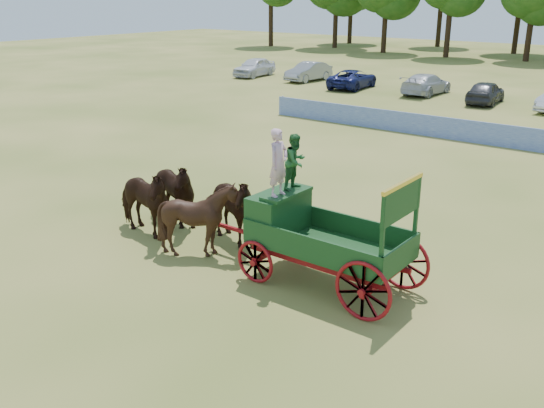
{
  "coord_description": "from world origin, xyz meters",
  "views": [
    {
      "loc": [
        7.31,
        -10.22,
        6.78
      ],
      "look_at": [
        -2.27,
        2.15,
        1.3
      ],
      "focal_mm": 40.0,
      "sensor_mm": 36.0,
      "label": 1
    }
  ],
  "objects": [
    {
      "name": "ground",
      "position": [
        0.0,
        0.0,
        0.0
      ],
      "size": [
        160.0,
        160.0,
        0.0
      ],
      "primitive_type": "plane",
      "color": "tan",
      "rests_on": "ground"
    },
    {
      "name": "horse_lead_left",
      "position": [
        -5.89,
        0.6,
        1.04
      ],
      "size": [
        2.5,
        1.22,
        2.08
      ],
      "primitive_type": "imported",
      "rotation": [
        0.0,
        0.0,
        1.53
      ],
      "color": "black",
      "rests_on": "ground"
    },
    {
      "name": "horse_lead_right",
      "position": [
        -5.89,
        1.7,
        1.04
      ],
      "size": [
        2.6,
        1.48,
        2.08
      ],
      "primitive_type": "imported",
      "rotation": [
        0.0,
        0.0,
        1.42
      ],
      "color": "black",
      "rests_on": "ground"
    },
    {
      "name": "horse_wheel_left",
      "position": [
        -3.49,
        0.6,
        1.04
      ],
      "size": [
        2.13,
        1.96,
        2.08
      ],
      "primitive_type": "imported",
      "rotation": [
        0.0,
        0.0,
        1.41
      ],
      "color": "black",
      "rests_on": "ground"
    },
    {
      "name": "horse_wheel_right",
      "position": [
        -3.49,
        1.7,
        1.04
      ],
      "size": [
        2.66,
        1.68,
        2.08
      ],
      "primitive_type": "imported",
      "rotation": [
        0.0,
        0.0,
        1.33
      ],
      "color": "black",
      "rests_on": "ground"
    },
    {
      "name": "farm_dray",
      "position": [
        -0.51,
        1.16,
        1.59
      ],
      "size": [
        6.0,
        2.0,
        3.79
      ],
      "color": "maroon",
      "rests_on": "ground"
    },
    {
      "name": "sponsor_banner",
      "position": [
        -1.0,
        18.0,
        0.53
      ],
      "size": [
        26.0,
        0.08,
        1.05
      ],
      "primitive_type": "cube",
      "color": "#1C379C",
      "rests_on": "ground"
    },
    {
      "name": "parked_cars",
      "position": [
        -3.57,
        29.83,
        0.74
      ],
      "size": [
        46.3,
        6.76,
        1.57
      ],
      "color": "silver",
      "rests_on": "ground"
    }
  ]
}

